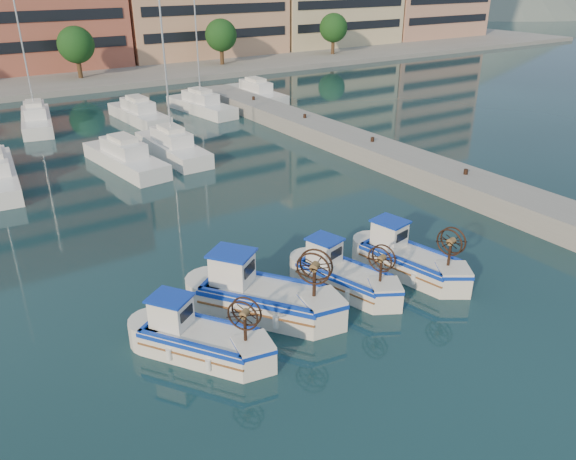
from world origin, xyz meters
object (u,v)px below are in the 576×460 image
object	(u,v)px
fishing_boat_c	(343,274)
fishing_boat_b	(261,294)
fishing_boat_d	(408,258)
fishing_boat_a	(198,337)

from	to	relation	value
fishing_boat_c	fishing_boat_b	bearing A→B (deg)	159.64
fishing_boat_c	fishing_boat_d	xyz separation A→B (m)	(3.12, -0.49, 0.05)
fishing_boat_a	fishing_boat_d	distance (m)	9.81
fishing_boat_a	fishing_boat_d	size ratio (longest dim) A/B	0.94
fishing_boat_b	fishing_boat_c	world-z (taller)	fishing_boat_b
fishing_boat_b	fishing_boat_a	bearing A→B (deg)	162.07
fishing_boat_b	fishing_boat_d	world-z (taller)	fishing_boat_b
fishing_boat_b	fishing_boat_c	bearing A→B (deg)	-40.17
fishing_boat_a	fishing_boat_b	bearing A→B (deg)	-17.08
fishing_boat_c	fishing_boat_d	distance (m)	3.16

